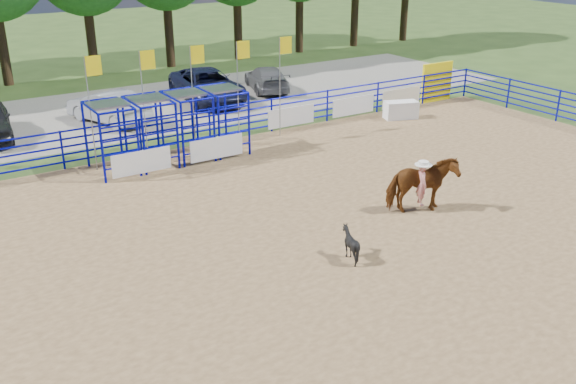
% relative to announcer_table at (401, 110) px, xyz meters
% --- Properties ---
extents(ground, '(120.00, 120.00, 0.00)m').
position_rel_announcer_table_xyz_m(ground, '(-9.21, -8.53, -0.43)').
color(ground, '#3A5421').
rests_on(ground, ground).
extents(arena_dirt, '(30.00, 20.00, 0.02)m').
position_rel_announcer_table_xyz_m(arena_dirt, '(-9.21, -8.53, -0.42)').
color(arena_dirt, olive).
rests_on(arena_dirt, ground).
extents(gravel_strip, '(40.00, 10.00, 0.01)m').
position_rel_announcer_table_xyz_m(gravel_strip, '(-9.21, 8.47, -0.42)').
color(gravel_strip, gray).
rests_on(gravel_strip, ground).
extents(announcer_table, '(1.68, 1.18, 0.82)m').
position_rel_announcer_table_xyz_m(announcer_table, '(0.00, 0.00, 0.00)').
color(announcer_table, white).
rests_on(announcer_table, arena_dirt).
extents(horse_and_rider, '(2.35, 1.67, 2.35)m').
position_rel_announcer_table_xyz_m(horse_and_rider, '(-6.77, -8.50, 0.54)').
color(horse_and_rider, brown).
rests_on(horse_and_rider, arena_dirt).
extents(calf, '(1.07, 1.05, 0.89)m').
position_rel_announcer_table_xyz_m(calf, '(-10.55, -9.81, 0.04)').
color(calf, black).
rests_on(calf, arena_dirt).
extents(car_b, '(3.01, 4.73, 1.47)m').
position_rel_announcer_table_xyz_m(car_b, '(-11.78, 6.76, 0.32)').
color(car_b, '#92959A').
rests_on(car_b, gravel_strip).
extents(car_c, '(3.20, 6.01, 1.61)m').
position_rel_announcer_table_xyz_m(car_c, '(-6.18, 7.95, 0.38)').
color(car_c, black).
rests_on(car_c, gravel_strip).
extents(car_d, '(3.11, 4.84, 1.30)m').
position_rel_announcer_table_xyz_m(car_d, '(-2.37, 8.37, 0.23)').
color(car_d, '#575759').
rests_on(car_d, gravel_strip).
extents(perimeter_fence, '(30.10, 20.10, 1.50)m').
position_rel_announcer_table_xyz_m(perimeter_fence, '(-9.21, -8.53, 0.32)').
color(perimeter_fence, '#070AAA').
rests_on(perimeter_fence, ground).
extents(chute_assembly, '(19.32, 2.41, 4.20)m').
position_rel_announcer_table_xyz_m(chute_assembly, '(-11.11, 0.31, 0.83)').
color(chute_assembly, '#070AAA').
rests_on(chute_assembly, ground).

